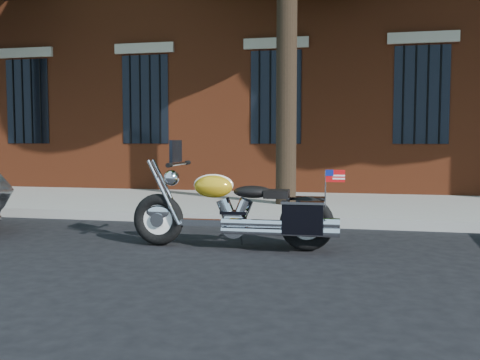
# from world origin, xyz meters

# --- Properties ---
(ground) EXTENTS (120.00, 120.00, 0.00)m
(ground) POSITION_xyz_m (0.00, 0.00, 0.00)
(ground) COLOR black
(ground) RESTS_ON ground
(curb) EXTENTS (40.00, 0.16, 0.15)m
(curb) POSITION_xyz_m (0.00, 1.38, 0.07)
(curb) COLOR gray
(curb) RESTS_ON ground
(sidewalk) EXTENTS (40.00, 3.60, 0.15)m
(sidewalk) POSITION_xyz_m (0.00, 3.26, 0.07)
(sidewalk) COLOR gray
(sidewalk) RESTS_ON ground
(motorcycle) EXTENTS (2.52, 0.73, 1.27)m
(motorcycle) POSITION_xyz_m (0.40, -0.42, 0.43)
(motorcycle) COLOR black
(motorcycle) RESTS_ON ground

